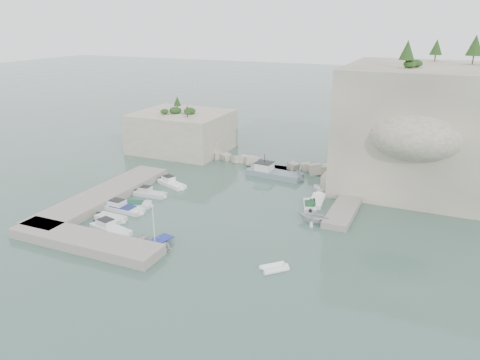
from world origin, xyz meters
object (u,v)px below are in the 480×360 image
at_px(motorboat_a, 172,186).
at_px(motorboat_b, 150,196).
at_px(tender_east_d, 327,194).
at_px(motorboat_d, 123,211).
at_px(motorboat_f, 111,231).
at_px(tender_east_b, 310,208).
at_px(tender_east_c, 317,203).
at_px(motorboat_e, 111,220).
at_px(tender_east_a, 313,222).
at_px(inflatable_dinghy, 274,270).
at_px(work_boat, 274,177).
at_px(motorboat_c, 133,207).
at_px(rowboat, 155,246).

height_order(motorboat_a, motorboat_b, same).
height_order(motorboat_a, tender_east_d, tender_east_d).
relative_size(motorboat_d, motorboat_f, 1.06).
xyz_separation_m(tender_east_b, tender_east_d, (0.92, 5.64, 0.00)).
bearing_deg(motorboat_d, tender_east_c, 32.61).
bearing_deg(motorboat_a, motorboat_e, -68.26).
xyz_separation_m(motorboat_b, motorboat_e, (0.32, -8.75, 0.00)).
bearing_deg(tender_east_b, motorboat_d, 98.21).
height_order(motorboat_e, tender_east_a, tender_east_a).
bearing_deg(motorboat_b, motorboat_a, 79.56).
distance_m(inflatable_dinghy, tender_east_d, 22.30).
bearing_deg(motorboat_d, inflatable_dinghy, -12.41).
distance_m(tender_east_b, tender_east_c, 2.04).
xyz_separation_m(motorboat_b, work_boat, (12.78, 14.65, 0.00)).
xyz_separation_m(motorboat_c, motorboat_d, (-0.39, -1.62, 0.00)).
distance_m(rowboat, work_boat, 27.27).
bearing_deg(rowboat, motorboat_e, 81.15).
xyz_separation_m(motorboat_d, rowboat, (9.27, -6.62, 0.00)).
relative_size(motorboat_c, tender_east_d, 1.27).
bearing_deg(motorboat_c, inflatable_dinghy, -40.90).
distance_m(motorboat_c, tender_east_c, 24.06).
height_order(motorboat_d, tender_east_b, motorboat_d).
bearing_deg(work_boat, tender_east_d, -18.53).
height_order(tender_east_c, work_boat, work_boat).
xyz_separation_m(tender_east_a, tender_east_d, (-0.74, 9.90, 0.00)).
bearing_deg(tender_east_a, rowboat, 135.32).
xyz_separation_m(motorboat_b, motorboat_f, (2.38, -11.29, 0.00)).
xyz_separation_m(rowboat, work_boat, (3.72, 27.01, 0.00)).
height_order(motorboat_f, tender_east_a, tender_east_a).
bearing_deg(motorboat_c, tender_east_c, 5.31).
bearing_deg(tender_east_a, motorboat_c, 103.87).
distance_m(tender_east_a, tender_east_d, 9.93).
relative_size(motorboat_a, rowboat, 1.16).
bearing_deg(tender_east_d, motorboat_c, 115.51).
xyz_separation_m(motorboat_a, motorboat_c, (-0.34, -8.87, 0.00)).
bearing_deg(motorboat_a, inflatable_dinghy, -14.53).
distance_m(inflatable_dinghy, tender_east_c, 18.67).
xyz_separation_m(motorboat_b, inflatable_dinghy, (22.40, -11.81, 0.00)).
bearing_deg(motorboat_b, inflatable_dinghy, -31.94).
bearing_deg(motorboat_b, motorboat_d, -96.18).
relative_size(motorboat_c, tender_east_a, 1.35).
bearing_deg(rowboat, motorboat_f, 94.53).
relative_size(motorboat_f, tender_east_b, 1.38).
relative_size(motorboat_d, work_boat, 0.68).
bearing_deg(motorboat_e, motorboat_c, 95.18).
bearing_deg(motorboat_e, tender_east_d, 44.93).
height_order(motorboat_c, tender_east_d, tender_east_d).
distance_m(rowboat, tender_east_d, 26.32).
xyz_separation_m(tender_east_b, work_boat, (-8.42, 9.80, 0.00)).
height_order(motorboat_b, tender_east_c, motorboat_b).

